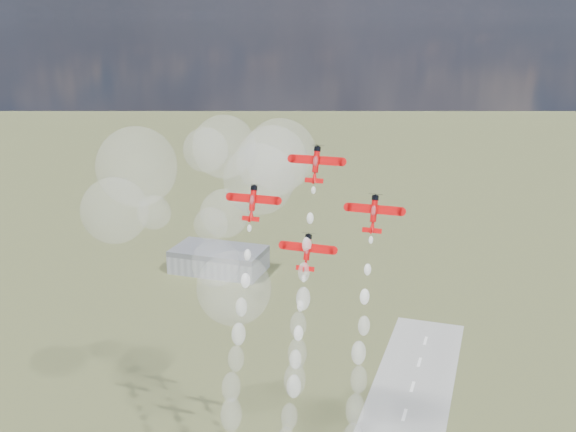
{
  "coord_description": "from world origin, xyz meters",
  "views": [
    {
      "loc": [
        25.56,
        -141.65,
        136.48
      ],
      "look_at": [
        -23.62,
        8.75,
        89.24
      ],
      "focal_mm": 42.0,
      "sensor_mm": 36.0,
      "label": 1
    }
  ],
  "objects_px": {
    "hangar": "(219,259)",
    "plane_lead": "(316,164)",
    "plane_right": "(374,213)",
    "plane_left": "(253,202)",
    "plane_slot": "(307,251)"
  },
  "relations": [
    {
      "from": "hangar",
      "to": "plane_lead",
      "type": "height_order",
      "value": "plane_lead"
    },
    {
      "from": "plane_left",
      "to": "plane_slot",
      "type": "height_order",
      "value": "plane_left"
    },
    {
      "from": "hangar",
      "to": "plane_right",
      "type": "xyz_separation_m",
      "value": [
        117.62,
        -171.33,
        85.51
      ]
    },
    {
      "from": "plane_lead",
      "to": "plane_left",
      "type": "height_order",
      "value": "plane_lead"
    },
    {
      "from": "hangar",
      "to": "plane_right",
      "type": "height_order",
      "value": "plane_right"
    },
    {
      "from": "hangar",
      "to": "plane_slot",
      "type": "xyz_separation_m",
      "value": [
        102.38,
        -174.81,
        75.42
      ]
    },
    {
      "from": "plane_left",
      "to": "plane_slot",
      "type": "relative_size",
      "value": 1.0
    },
    {
      "from": "plane_lead",
      "to": "plane_slot",
      "type": "bearing_deg",
      "value": -90.0
    },
    {
      "from": "hangar",
      "to": "plane_lead",
      "type": "distance_m",
      "value": 218.62
    },
    {
      "from": "plane_right",
      "to": "plane_slot",
      "type": "distance_m",
      "value": 18.6
    },
    {
      "from": "hangar",
      "to": "plane_right",
      "type": "bearing_deg",
      "value": -55.53
    },
    {
      "from": "plane_lead",
      "to": "plane_left",
      "type": "xyz_separation_m",
      "value": [
        -15.24,
        -3.47,
        -10.09
      ]
    },
    {
      "from": "plane_left",
      "to": "plane_lead",
      "type": "bearing_deg",
      "value": 12.84
    },
    {
      "from": "plane_right",
      "to": "hangar",
      "type": "bearing_deg",
      "value": 124.47
    },
    {
      "from": "plane_left",
      "to": "plane_right",
      "type": "bearing_deg",
      "value": 0.0
    }
  ]
}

